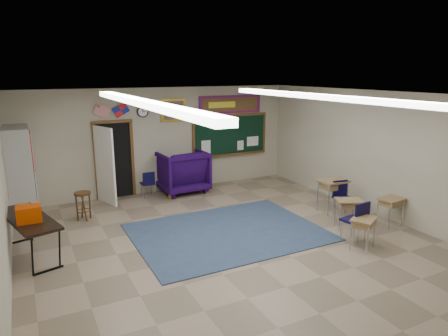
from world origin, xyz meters
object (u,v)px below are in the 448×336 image
folding_table (30,235)px  wingback_armchair (181,171)px  wooden_stool (83,206)px  student_desk_front_left (348,212)px  student_desk_front_right (332,194)px

folding_table → wingback_armchair: bearing=17.9°
wooden_stool → student_desk_front_left: bearing=-32.0°
student_desk_front_left → wingback_armchair: bearing=142.6°
wingback_armchair → folding_table: size_ratio=0.68×
student_desk_front_right → wingback_armchair: bearing=129.8°
wingback_armchair → student_desk_front_left: size_ratio=1.97×
wingback_armchair → folding_table: bearing=30.4°
folding_table → wooden_stool: 1.95m
student_desk_front_left → student_desk_front_right: 1.08m
student_desk_front_left → folding_table: folding_table is taller
wingback_armchair → folding_table: wingback_armchair is taller
wooden_stool → student_desk_front_right: bearing=-21.9°
wingback_armchair → student_desk_front_left: wingback_armchair is taller
student_desk_front_left → student_desk_front_right: bearing=91.7°
student_desk_front_right → folding_table: bearing=175.2°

